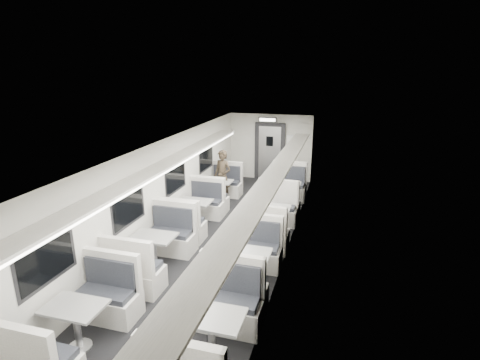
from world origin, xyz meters
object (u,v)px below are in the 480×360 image
Objects in this scene: booth_left_a at (218,192)px; exit_sign at (268,120)px; booth_right_b at (272,221)px; vestibule_door at (270,152)px; booth_left_c at (154,252)px; booth_right_c at (248,268)px; passenger at (222,176)px; booth_left_d at (77,326)px; booth_left_b at (195,214)px; booth_right_d at (212,338)px; booth_right_a at (284,195)px.

exit_sign is (1.00, 2.37, 1.92)m from booth_left_a.
vestibule_door is (-1.00, 4.66, 0.66)m from booth_right_b.
booth_left_c is 1.01× the size of booth_right_b.
booth_right_c is (2.00, -4.14, 0.01)m from booth_left_a.
booth_right_c is 1.28× the size of passenger.
booth_left_c is at bearing 90.00° from booth_left_d.
booth_left_c is (0.00, -2.20, 0.02)m from booth_left_b.
vestibule_door is (-1.00, 8.99, 0.65)m from booth_right_d.
exit_sign reaches higher than booth_right_a.
booth_left_a is 1.26× the size of passenger.
booth_left_c reaches higher than booth_right_c.
exit_sign reaches higher than booth_left_b.
booth_left_b is at bearing -102.00° from vestibule_door.
booth_right_d is (0.00, -6.25, -0.00)m from booth_right_a.
booth_right_a is 1.05× the size of vestibule_door.
booth_right_b reaches higher than booth_left_a.
booth_right_b is (2.00, -1.80, 0.02)m from booth_left_a.
booth_left_c is 1.03× the size of booth_left_d.
booth_right_a is at bearing 72.97° from booth_left_d.
vestibule_door is at bearing 70.72° from booth_left_a.
passenger is (-1.92, 6.30, 0.41)m from booth_right_d.
booth_right_c is at bearing -2.53° from booth_left_c.
booth_right_b is 1.03× the size of booth_right_c.
booth_left_c is at bearing -131.62° from booth_right_b.
exit_sign reaches higher than booth_right_c.
booth_left_c is 1.33× the size of passenger.
booth_left_a is at bearing 115.81° from booth_right_c.
booth_right_a reaches higher than booth_right_c.
booth_left_d is 1.01× the size of booth_right_c.
passenger is at bearing -108.93° from vestibule_door.
booth_right_d is 6.60m from passenger.
booth_right_d is 9.07m from vestibule_door.
booth_left_d is (0.00, -2.36, -0.01)m from booth_left_c.
booth_right_a is (2.00, 1.96, 0.03)m from booth_left_b.
vestibule_door reaches higher than booth_left_d.
passenger reaches higher than booth_right_b.
vestibule_door reaches higher than booth_left_c.
vestibule_door is (-1.00, 2.74, 0.64)m from booth_right_a.
booth_left_a is 0.99× the size of booth_right_c.
passenger is at bearing 114.02° from booth_right_c.
booth_left_b is 2.80m from booth_right_a.
booth_right_a is at bearing -69.97° from vestibule_door.
booth_right_d reaches higher than booth_left_a.
booth_right_c is at bearing -47.49° from passenger.
booth_right_b is 4.33m from booth_right_d.
booth_left_a is 0.97× the size of vestibule_door.
booth_right_b is 4.69m from exit_sign.
booth_right_d is at bearing -83.29° from exit_sign.
booth_right_a reaches higher than booth_right_b.
booth_right_d reaches higher than booth_left_d.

